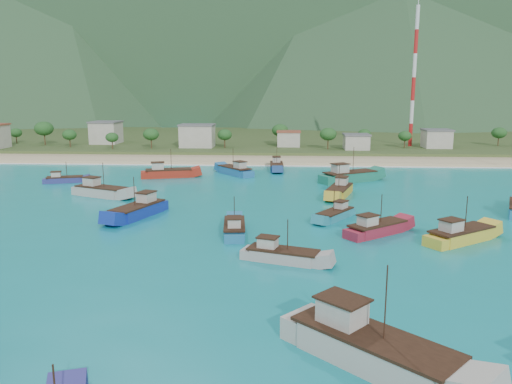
# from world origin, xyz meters

# --- Properties ---
(ground) EXTENTS (600.00, 600.00, 0.00)m
(ground) POSITION_xyz_m (0.00, 0.00, 0.00)
(ground) COLOR #0C8A8E
(ground) RESTS_ON ground
(beach) EXTENTS (400.00, 18.00, 1.20)m
(beach) POSITION_xyz_m (0.00, 79.00, 0.00)
(beach) COLOR beige
(beach) RESTS_ON ground
(land) EXTENTS (400.00, 110.00, 2.40)m
(land) POSITION_xyz_m (0.00, 140.00, 0.00)
(land) COLOR #385123
(land) RESTS_ON ground
(surf_line) EXTENTS (400.00, 2.50, 0.08)m
(surf_line) POSITION_xyz_m (0.00, 69.50, 0.00)
(surf_line) COLOR white
(surf_line) RESTS_ON ground
(village) EXTENTS (219.85, 27.72, 7.41)m
(village) POSITION_xyz_m (-4.72, 101.56, 4.77)
(village) COLOR beige
(village) RESTS_ON ground
(vegetation) EXTENTS (277.83, 25.64, 8.39)m
(vegetation) POSITION_xyz_m (-7.10, 102.74, 5.05)
(vegetation) COLOR #235623
(vegetation) RESTS_ON ground
(radio_tower) EXTENTS (1.20, 1.20, 45.52)m
(radio_tower) POSITION_xyz_m (40.05, 108.00, 24.36)
(radio_tower) COLOR red
(radio_tower) RESTS_ON ground
(boat_4) EXTENTS (12.32, 6.63, 6.98)m
(boat_4) POSITION_xyz_m (-29.45, 49.29, 0.88)
(boat_4) COLOR #A12516
(boat_4) RESTS_ON ground
(boat_5) EXTENTS (6.46, 11.67, 6.61)m
(boat_5) POSITION_xyz_m (8.34, 30.33, 0.81)
(boat_5) COLOR gold
(boat_5) RESTS_ON ground
(boat_6) EXTENTS (7.27, 12.23, 6.94)m
(boat_6) POSITION_xyz_m (-25.32, 12.19, 0.87)
(boat_6) COLOR #142F9D
(boat_6) RESTS_ON ground
(boat_8) EXTENTS (10.88, 8.98, 6.50)m
(boat_8) POSITION_xyz_m (21.14, 0.95, 0.79)
(boat_8) COLOR gold
(boat_8) RESTS_ON ground
(boat_9) EXTENTS (12.99, 12.42, 8.20)m
(boat_9) POSITION_xyz_m (4.26, -30.27, 1.10)
(boat_9) COLOR #B8B3A7
(boat_9) RESTS_ON ground
(boat_12) EXTENTS (9.71, 5.48, 5.51)m
(boat_12) POSITION_xyz_m (-2.36, -8.15, 0.61)
(boat_12) COLOR #A89F99
(boat_12) RESTS_ON ground
(boat_15) EXTENTS (3.58, 10.64, 6.21)m
(boat_15) POSITION_xyz_m (-4.30, 62.22, 0.74)
(boat_15) COLOR navy
(boat_15) RESTS_ON ground
(boat_20) EXTENTS (6.99, 8.63, 5.13)m
(boat_20) POSITION_xyz_m (5.92, 12.50, 0.54)
(boat_20) COLOR teal
(boat_20) RESTS_ON ground
(boat_21) EXTENTS (3.73, 9.71, 5.60)m
(boat_21) POSITION_xyz_m (-9.03, 2.95, 0.63)
(boat_21) COLOR #1F6D9B
(boat_21) RESTS_ON ground
(boat_23) EXTENTS (12.05, 7.75, 6.88)m
(boat_23) POSITION_xyz_m (-37.12, 27.22, 0.86)
(boat_23) COLOR #B1ACA0
(boat_23) RESTS_ON ground
(boat_24) EXTENTS (9.76, 10.97, 6.73)m
(boat_24) POSITION_xyz_m (-14.10, 54.05, 0.83)
(boat_24) COLOR #2066A3
(boat_24) RESTS_ON ground
(boat_26) EXTENTS (8.81, 4.96, 4.99)m
(boat_26) POSITION_xyz_m (-50.54, 41.13, 0.51)
(boat_26) COLOR navy
(boat_26) RESTS_ON ground
(boat_29) EXTENTS (9.83, 8.68, 6.01)m
(boat_29) POSITION_xyz_m (10.72, 3.88, 0.70)
(boat_29) COLOR maroon
(boat_29) RESTS_ON ground
(boat_31) EXTENTS (13.77, 10.48, 8.06)m
(boat_31) POSITION_xyz_m (12.01, 45.79, 1.07)
(boat_31) COLOR #1B745B
(boat_31) RESTS_ON ground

